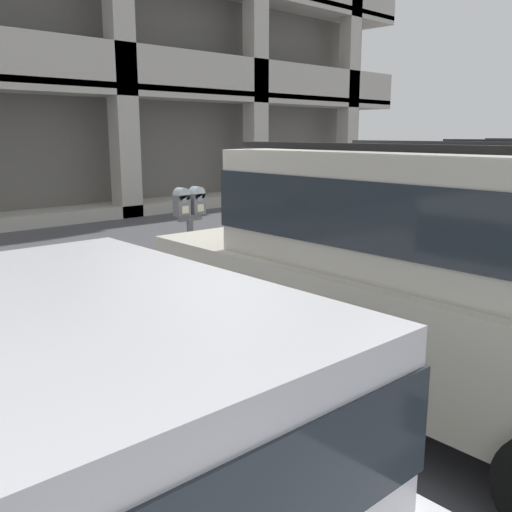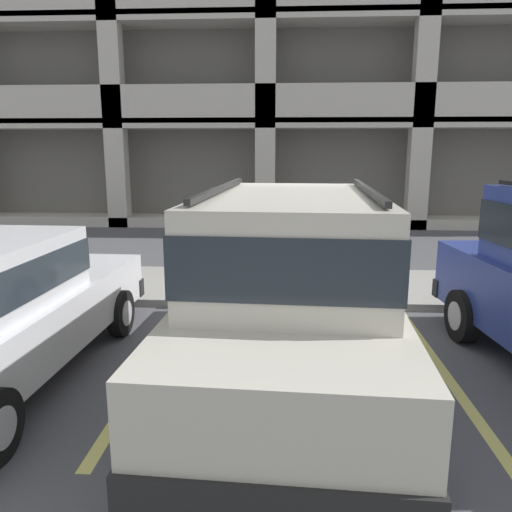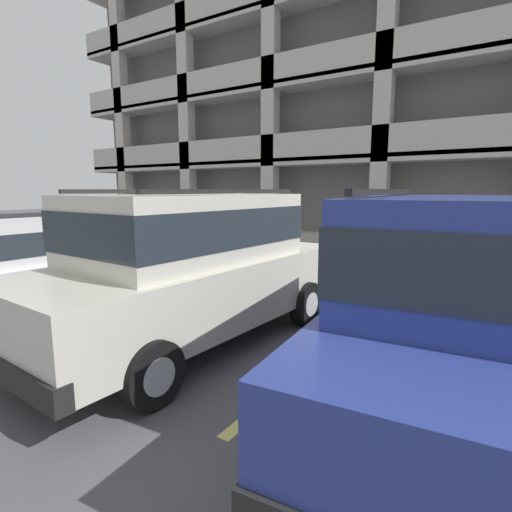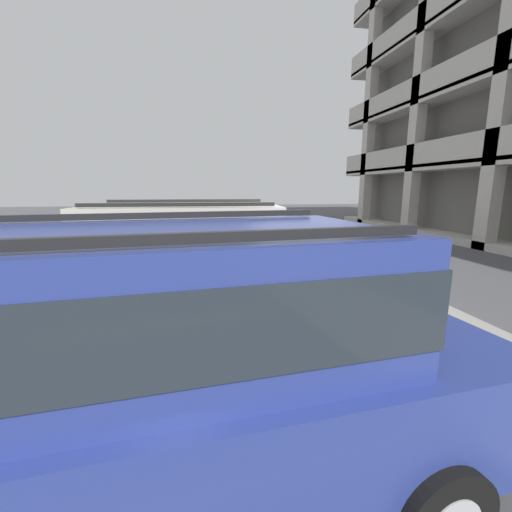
# 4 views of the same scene
# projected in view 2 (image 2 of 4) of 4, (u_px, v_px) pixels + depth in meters

# --- Properties ---
(ground_plane) EXTENTS (80.00, 80.00, 0.10)m
(ground_plane) POSITION_uv_depth(u_px,v_px,m) (292.00, 317.00, 7.35)
(ground_plane) COLOR #4C4C51
(sidewalk) EXTENTS (40.00, 2.20, 0.12)m
(sidewalk) POSITION_uv_depth(u_px,v_px,m) (291.00, 287.00, 8.60)
(sidewalk) COLOR gray
(sidewalk) RESTS_ON ground_plane
(parking_stall_lines) EXTENTS (13.07, 4.80, 0.01)m
(parking_stall_lines) POSITION_uv_depth(u_px,v_px,m) (431.00, 355.00, 5.88)
(parking_stall_lines) COLOR #DBD16B
(parking_stall_lines) RESTS_ON ground_plane
(silver_suv) EXTENTS (2.19, 4.87, 2.03)m
(silver_suv) POSITION_uv_depth(u_px,v_px,m) (291.00, 283.00, 4.89)
(silver_suv) COLOR beige
(silver_suv) RESTS_ON ground_plane
(parking_meter_near) EXTENTS (0.35, 0.12, 1.43)m
(parking_meter_near) POSITION_uv_depth(u_px,v_px,m) (276.00, 231.00, 7.45)
(parking_meter_near) COLOR #595B60
(parking_meter_near) RESTS_ON sidewalk
(parking_garage) EXTENTS (32.00, 10.00, 16.25)m
(parking_garage) POSITION_uv_depth(u_px,v_px,m) (271.00, 11.00, 19.02)
(parking_garage) COLOR #64625C
(parking_garage) RESTS_ON ground_plane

